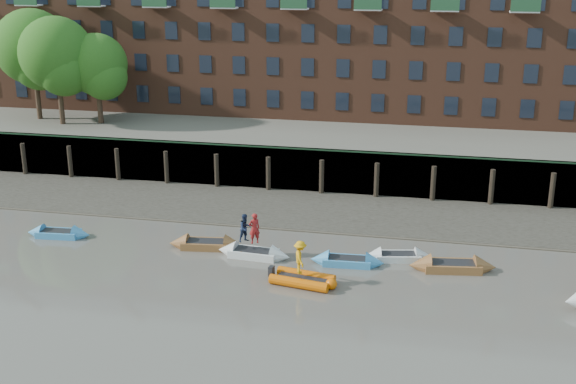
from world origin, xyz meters
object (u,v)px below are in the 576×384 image
(rib_tender, at_px, (305,280))
(person_rower_a, at_px, (254,228))
(rowboat_0, at_px, (59,234))
(rowboat_6, at_px, (452,266))
(rowboat_4, at_px, (347,261))
(rowboat_5, at_px, (398,257))
(person_rower_b, at_px, (245,228))
(rowboat_2, at_px, (206,244))
(rowboat_3, at_px, (254,253))
(person_rib_crew, at_px, (300,257))

(rib_tender, bearing_deg, person_rower_a, 149.42)
(person_rower_a, bearing_deg, rowboat_0, -37.02)
(rowboat_0, relative_size, person_rower_a, 2.27)
(rowboat_6, bearing_deg, rowboat_4, 176.10)
(person_rower_a, bearing_deg, rowboat_5, 154.29)
(rowboat_0, height_order, person_rower_b, person_rower_b)
(rowboat_2, relative_size, person_rower_a, 2.54)
(rowboat_6, bearing_deg, rowboat_5, 156.23)
(rowboat_3, relative_size, rowboat_5, 1.08)
(rowboat_0, height_order, rowboat_4, rowboat_4)
(rowboat_0, height_order, person_rower_a, person_rower_a)
(rowboat_4, height_order, rowboat_6, rowboat_6)
(rowboat_6, distance_m, person_rib_crew, 8.70)
(rowboat_5, height_order, person_rower_a, person_rower_a)
(rowboat_6, relative_size, person_rower_b, 2.94)
(person_rib_crew, bearing_deg, rowboat_0, 57.51)
(rowboat_2, xyz_separation_m, person_rower_b, (2.59, -0.57, 1.45))
(rowboat_2, bearing_deg, rowboat_5, -4.42)
(rowboat_6, height_order, person_rib_crew, person_rib_crew)
(rowboat_3, relative_size, rib_tender, 1.22)
(rowboat_4, distance_m, rowboat_6, 5.81)
(person_rower_b, bearing_deg, rowboat_3, -65.40)
(rowboat_4, distance_m, person_rower_b, 6.14)
(rowboat_2, height_order, rowboat_6, rowboat_6)
(rowboat_2, height_order, person_rib_crew, person_rib_crew)
(rowboat_0, xyz_separation_m, rowboat_3, (12.67, -0.58, 0.02))
(rowboat_3, relative_size, person_rib_crew, 2.44)
(rowboat_4, xyz_separation_m, person_rib_crew, (-2.12, -2.95, 1.26))
(rowboat_3, relative_size, person_rower_b, 2.65)
(rowboat_4, bearing_deg, rowboat_3, 177.00)
(rowboat_4, bearing_deg, rib_tender, -124.44)
(rowboat_0, height_order, rowboat_5, rowboat_0)
(rowboat_5, relative_size, person_rib_crew, 2.27)
(rib_tender, xyz_separation_m, person_rower_b, (-4.12, 3.19, 1.42))
(rowboat_3, xyz_separation_m, rib_tender, (3.60, -3.01, 0.04))
(rowboat_5, bearing_deg, person_rower_b, 175.87)
(person_rower_a, relative_size, person_rib_crew, 1.00)
(rowboat_3, relative_size, person_rower_a, 2.44)
(person_rower_b, bearing_deg, rowboat_5, -39.03)
(rowboat_3, height_order, person_rower_a, person_rower_a)
(rowboat_4, distance_m, person_rib_crew, 3.85)
(person_rib_crew, bearing_deg, rowboat_5, -69.04)
(rowboat_3, distance_m, rowboat_4, 5.44)
(person_rower_a, bearing_deg, rowboat_3, -1.05)
(rowboat_2, xyz_separation_m, rowboat_3, (3.11, -0.74, -0.01))
(rowboat_2, xyz_separation_m, person_rib_crew, (6.43, -3.68, 1.25))
(rowboat_4, bearing_deg, person_rib_crew, -128.91)
(rib_tender, bearing_deg, rowboat_5, 53.45)
(person_rower_a, bearing_deg, rowboat_4, 145.24)
(person_rower_a, bearing_deg, rowboat_2, -47.17)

